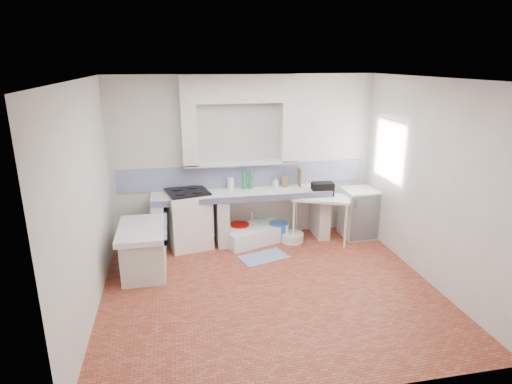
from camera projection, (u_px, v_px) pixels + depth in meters
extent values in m
plane|color=#9D4A36|center=(270.00, 290.00, 5.88)|extent=(4.50, 4.50, 0.00)
plane|color=silver|center=(272.00, 79.00, 5.06)|extent=(4.50, 4.50, 0.00)
plane|color=silver|center=(245.00, 158.00, 7.34)|extent=(4.50, 0.00, 4.50)
plane|color=silver|center=(325.00, 261.00, 3.59)|extent=(4.50, 0.00, 4.50)
plane|color=silver|center=(85.00, 203.00, 5.05)|extent=(0.00, 4.50, 4.50)
plane|color=silver|center=(431.00, 183.00, 5.89)|extent=(0.00, 4.50, 4.50)
cube|color=silver|center=(239.00, 89.00, 6.86)|extent=(1.90, 0.25, 0.45)
cube|color=#3C2413|center=(399.00, 151.00, 6.98)|extent=(0.35, 0.86, 1.06)
cube|color=white|center=(393.00, 128.00, 6.85)|extent=(0.01, 0.84, 0.24)
cube|color=white|center=(242.00, 194.00, 7.20)|extent=(3.00, 0.60, 0.08)
cube|color=navy|center=(245.00, 199.00, 6.94)|extent=(3.00, 0.04, 0.10)
cube|color=silver|center=(159.00, 225.00, 7.07)|extent=(0.20, 0.55, 0.82)
cube|color=silver|center=(222.00, 220.00, 7.27)|extent=(0.20, 0.55, 0.82)
cube|color=silver|center=(320.00, 214.00, 7.59)|extent=(0.20, 0.55, 0.82)
cube|color=white|center=(142.00, 230.00, 6.21)|extent=(0.70, 1.10, 0.08)
cube|color=silver|center=(144.00, 252.00, 6.32)|extent=(0.60, 1.00, 0.62)
cube|color=navy|center=(166.00, 228.00, 6.27)|extent=(0.04, 1.10, 0.10)
cube|color=navy|center=(245.00, 176.00, 7.42)|extent=(4.27, 0.03, 0.40)
cube|color=white|center=(189.00, 220.00, 7.14)|extent=(0.79, 0.77, 0.94)
cube|color=white|center=(254.00, 235.00, 7.41)|extent=(1.18, 0.88, 0.25)
cube|color=white|center=(320.00, 219.00, 7.38)|extent=(1.10, 0.87, 0.04)
cube|color=white|center=(359.00, 213.00, 7.57)|extent=(0.57, 0.57, 0.86)
cylinder|color=#B00200|center=(240.00, 232.00, 7.45)|extent=(0.36, 0.36, 0.30)
cylinder|color=#C03C21|center=(259.00, 236.00, 7.35)|extent=(0.32, 0.32, 0.25)
cylinder|color=blue|center=(278.00, 231.00, 7.50)|extent=(0.35, 0.35, 0.30)
cylinder|color=white|center=(292.00, 237.00, 7.43)|extent=(0.45, 0.45, 0.15)
cylinder|color=silver|center=(246.00, 230.00, 7.57)|extent=(0.08, 0.08, 0.27)
cylinder|color=silver|center=(263.00, 228.00, 7.62)|extent=(0.11, 0.11, 0.33)
cube|color=black|center=(323.00, 189.00, 7.28)|extent=(0.38, 0.23, 0.23)
cylinder|color=#1E7C42|center=(244.00, 180.00, 7.29)|extent=(0.08, 0.08, 0.34)
cylinder|color=#1E7C42|center=(250.00, 180.00, 7.32)|extent=(0.08, 0.08, 0.30)
cube|color=olive|center=(285.00, 181.00, 7.44)|extent=(0.12, 0.10, 0.20)
cube|color=olive|center=(299.00, 177.00, 7.48)|extent=(0.04, 0.23, 0.31)
cylinder|color=white|center=(230.00, 184.00, 7.27)|extent=(0.12, 0.12, 0.22)
imported|color=white|center=(275.00, 182.00, 7.42)|extent=(0.11, 0.11, 0.18)
cube|color=#2B4E96|center=(264.00, 257.00, 6.84)|extent=(0.83, 0.62, 0.01)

